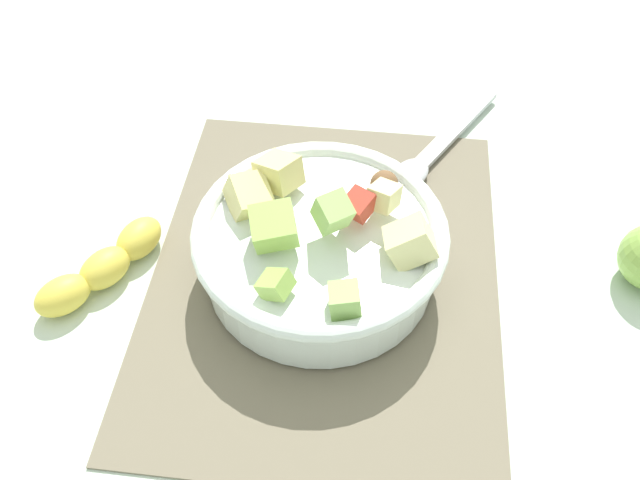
{
  "coord_description": "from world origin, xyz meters",
  "views": [
    {
      "loc": [
        -0.41,
        -0.04,
        0.54
      ],
      "look_at": [
        -0.0,
        0.01,
        0.05
      ],
      "focal_mm": 37.65,
      "sensor_mm": 36.0,
      "label": 1
    }
  ],
  "objects": [
    {
      "name": "placemat",
      "position": [
        0.0,
        0.0,
        0.0
      ],
      "size": [
        0.44,
        0.34,
        0.01
      ],
      "primitive_type": "cube",
      "color": "#756B56",
      "rests_on": "ground_plane"
    },
    {
      "name": "serving_spoon",
      "position": [
        0.18,
        -0.1,
        0.01
      ],
      "size": [
        0.2,
        0.13,
        0.01
      ],
      "color": "#B7B7BC",
      "rests_on": "placemat"
    },
    {
      "name": "ground_plane",
      "position": [
        0.0,
        0.0,
        0.0
      ],
      "size": [
        2.4,
        2.4,
        0.0
      ],
      "primitive_type": "plane",
      "color": "silver"
    },
    {
      "name": "salad_bowl",
      "position": [
        -0.0,
        0.01,
        0.05
      ],
      "size": [
        0.24,
        0.24,
        0.12
      ],
      "color": "white",
      "rests_on": "placemat"
    },
    {
      "name": "banana_whole",
      "position": [
        -0.03,
        0.22,
        0.02
      ],
      "size": [
        0.14,
        0.11,
        0.04
      ],
      "color": "yellow",
      "rests_on": "ground_plane"
    }
  ]
}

